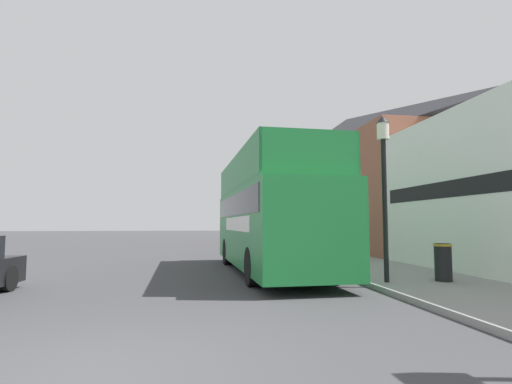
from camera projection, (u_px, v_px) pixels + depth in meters
name	position (u px, v px, depth m)	size (l,w,h in m)	color
ground_plane	(179.00, 250.00, 25.14)	(144.00, 144.00, 0.00)	#3D3D3F
sidewalk	(305.00, 251.00, 23.25)	(3.59, 108.00, 0.14)	gray
brick_terrace_rear	(348.00, 182.00, 29.71)	(6.00, 23.70, 9.54)	#935642
tour_bus	(270.00, 220.00, 13.90)	(2.94, 9.75, 3.96)	#1E7A38
parked_car_ahead_of_bus	(260.00, 243.00, 21.08)	(1.89, 4.38, 1.35)	#9E9EA3
lamp_post_nearest	(384.00, 165.00, 10.76)	(0.35, 0.35, 4.49)	black
lamp_post_second	(294.00, 185.00, 20.52)	(0.35, 0.35, 5.18)	black
lamp_post_third	(266.00, 201.00, 30.28)	(0.35, 0.35, 4.73)	black
litter_bin	(443.00, 261.00, 10.73)	(0.48, 0.48, 1.01)	black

